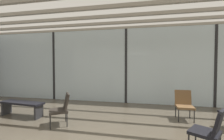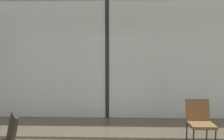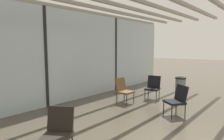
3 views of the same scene
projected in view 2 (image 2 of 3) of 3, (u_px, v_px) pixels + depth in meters
glass_curtain_wall at (107, 60)px, 6.13m from camera, size 14.00×0.08×3.23m
window_mullion_1 at (107, 60)px, 6.13m from camera, size 0.10×0.12×3.23m
parked_airplane at (93, 47)px, 11.43m from camera, size 11.30×4.09×4.09m
lounge_chair_1 at (199, 119)px, 4.53m from camera, size 0.48×0.53×0.87m
lounge_chair_3 at (4, 140)px, 3.44m from camera, size 0.70×0.69×0.87m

